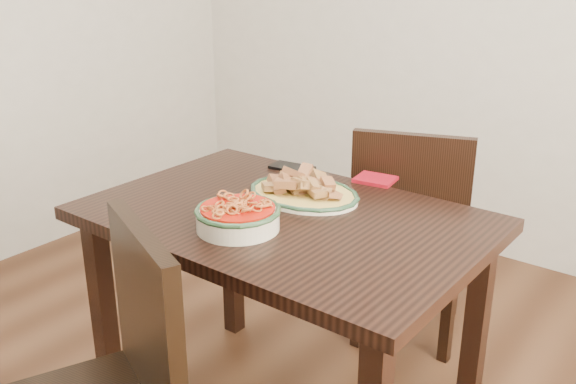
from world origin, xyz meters
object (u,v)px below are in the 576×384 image
Objects in this scene: fish_plate at (304,184)px; dining_table at (284,244)px; noodle_bowl at (238,214)px; smartphone at (292,167)px; chair_far at (410,227)px.

dining_table is at bearing -77.74° from fish_plate.
noodle_bowl reaches higher than smartphone.
smartphone is (-0.20, 0.51, -0.04)m from noodle_bowl.
chair_far is at bearing 76.81° from fish_plate.
dining_table is at bearing 61.94° from chair_far.
smartphone is (-0.23, 0.34, 0.11)m from dining_table.
noodle_bowl is 1.59× the size of smartphone.
noodle_bowl is at bearing -89.79° from fish_plate.
noodle_bowl is at bearing -76.64° from smartphone.
dining_table is 0.23m from noodle_bowl.
smartphone is (-0.32, -0.32, 0.26)m from chair_far.
fish_plate is at bearing 102.26° from dining_table.
chair_far is at bearing 82.14° from dining_table.
noodle_bowl is at bearing -99.86° from dining_table.
noodle_bowl is (-0.12, -0.83, 0.29)m from chair_far.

